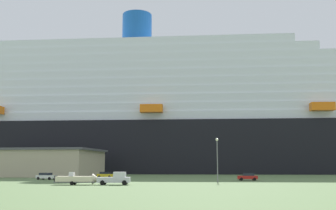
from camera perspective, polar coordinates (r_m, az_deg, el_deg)
name	(u,v)px	position (r m, az deg, el deg)	size (l,w,h in m)	color
ground_plane	(158,177)	(108.25, -1.45, -10.56)	(600.00, 600.00, 0.00)	#567042
cruise_ship	(223,121)	(155.29, 8.16, -2.39)	(301.80, 67.40, 70.30)	black
terminal_building	(23,163)	(124.74, -20.56, -7.93)	(46.74, 26.96, 7.95)	#B7A88C
pickup_truck	(115,179)	(68.74, -7.76, -10.68)	(5.87, 3.05, 2.20)	silver
small_boat_on_trailer	(79,179)	(69.97, -12.89, -10.58)	(8.90, 3.21, 2.15)	#595960
street_lamp	(217,154)	(78.07, 7.25, -7.11)	(0.56, 0.56, 8.67)	slate
parked_car_red_hatchback	(248,177)	(87.77, 11.62, -10.27)	(4.48, 2.57, 1.58)	red
parked_car_white_van	(46,176)	(94.41, -17.47, -9.93)	(4.56, 2.43, 1.58)	white
parked_car_yellow_taxi	(106,175)	(102.94, -9.09, -10.08)	(4.81, 2.65, 1.58)	yellow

